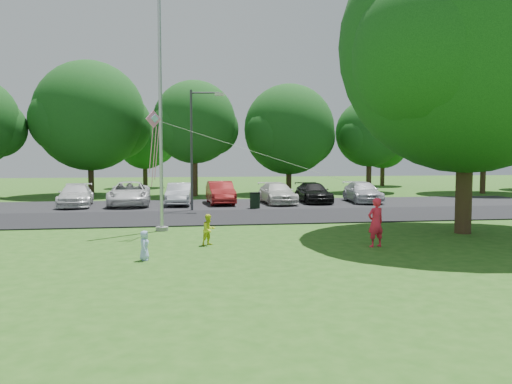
{
  "coord_description": "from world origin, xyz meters",
  "views": [
    {
      "loc": [
        -2.82,
        -15.32,
        2.97
      ],
      "look_at": [
        0.19,
        4.0,
        1.6
      ],
      "focal_mm": 35.0,
      "sensor_mm": 36.0,
      "label": 1
    }
  ],
  "objects": [
    {
      "name": "park_road",
      "position": [
        0.0,
        9.0,
        0.03
      ],
      "size": [
        60.0,
        6.0,
        0.06
      ],
      "primitive_type": "cube",
      "color": "black",
      "rests_on": "ground"
    },
    {
      "name": "flagpole",
      "position": [
        -3.5,
        5.0,
        4.17
      ],
      "size": [
        0.5,
        0.5,
        10.0
      ],
      "color": "#B7BABF",
      "rests_on": "ground"
    },
    {
      "name": "parked_cars",
      "position": [
        -0.5,
        15.44,
        0.73
      ],
      "size": [
        19.99,
        5.25,
        1.44
      ],
      "color": "silver",
      "rests_on": "ground"
    },
    {
      "name": "trash_can",
      "position": [
        1.47,
        12.61,
        0.49
      ],
      "size": [
        0.61,
        0.61,
        0.97
      ],
      "rotation": [
        0.0,
        0.0,
        -0.16
      ],
      "color": "black",
      "rests_on": "ground"
    },
    {
      "name": "tree_row",
      "position": [
        1.59,
        24.23,
        5.71
      ],
      "size": [
        64.35,
        11.94,
        10.88
      ],
      "color": "#332316",
      "rests_on": "ground"
    },
    {
      "name": "kite",
      "position": [
        -3.53,
        3.5,
        3.91
      ],
      "size": [
        7.6,
        3.64,
        2.85
      ],
      "rotation": [
        0.0,
        0.0,
        0.64
      ],
      "color": "pink",
      "rests_on": "ground"
    },
    {
      "name": "horizon_trees",
      "position": [
        4.06,
        33.88,
        4.3
      ],
      "size": [
        77.46,
        7.2,
        7.02
      ],
      "color": "#332316",
      "rests_on": "ground"
    },
    {
      "name": "child_yellow",
      "position": [
        -1.83,
        1.39,
        0.53
      ],
      "size": [
        0.65,
        0.62,
        1.05
      ],
      "primitive_type": "imported",
      "rotation": [
        0.0,
        0.0,
        0.63
      ],
      "color": "yellow",
      "rests_on": "ground"
    },
    {
      "name": "ground",
      "position": [
        0.0,
        0.0,
        0.0
      ],
      "size": [
        120.0,
        120.0,
        0.0
      ],
      "primitive_type": "plane",
      "color": "#275717",
      "rests_on": "ground"
    },
    {
      "name": "woman",
      "position": [
        3.61,
        0.23,
        0.82
      ],
      "size": [
        0.68,
        0.53,
        1.63
      ],
      "primitive_type": "imported",
      "rotation": [
        0.0,
        0.0,
        3.41
      ],
      "color": "#FA213F",
      "rests_on": "ground"
    },
    {
      "name": "child_blue",
      "position": [
        -3.81,
        -0.81,
        0.43
      ],
      "size": [
        0.3,
        0.44,
        0.86
      ],
      "primitive_type": "imported",
      "rotation": [
        0.0,
        0.0,
        1.5
      ],
      "color": "#A6C0FF",
      "rests_on": "ground"
    },
    {
      "name": "parking_strip",
      "position": [
        0.0,
        15.5,
        0.03
      ],
      "size": [
        42.0,
        7.0,
        0.06
      ],
      "primitive_type": "cube",
      "color": "black",
      "rests_on": "ground"
    },
    {
      "name": "big_tree",
      "position": [
        8.07,
        2.46,
        6.98
      ],
      "size": [
        10.28,
        9.79,
        12.14
      ],
      "rotation": [
        0.0,
        0.0,
        0.17
      ],
      "color": "#332316",
      "rests_on": "ground"
    },
    {
      "name": "street_lamp",
      "position": [
        -1.84,
        12.11,
        3.97
      ],
      "size": [
        1.85,
        0.46,
        6.61
      ],
      "rotation": [
        0.0,
        0.0,
        -0.15
      ],
      "color": "#3F3F44",
      "rests_on": "ground"
    }
  ]
}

